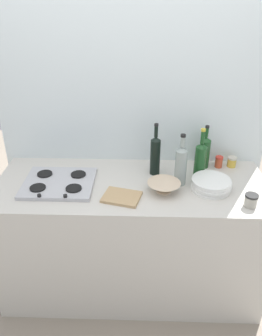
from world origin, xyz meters
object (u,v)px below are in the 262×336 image
mixing_bowl (164,187)px  condiment_jar_front (251,200)px  wine_bottle_mid_right (205,151)px  stovetop_hob (59,183)px  wine_bottle_mid_left (200,159)px  wine_bottle_rightmost (181,165)px  wine_bottle_leftmost (155,155)px  condiment_jar_rear (219,162)px  condiment_jar_spare (232,162)px  cutting_board (122,197)px  plate_stack (211,184)px

mixing_bowl → condiment_jar_front: bearing=-15.8°
wine_bottle_mid_right → stovetop_hob: bearing=-163.9°
wine_bottle_mid_left → wine_bottle_rightmost: size_ratio=0.99×
wine_bottle_leftmost → wine_bottle_rightmost: wine_bottle_leftmost is taller
condiment_jar_rear → wine_bottle_mid_right: bearing=177.9°
wine_bottle_mid_right → mixing_bowl: size_ratio=1.49×
condiment_jar_spare → stovetop_hob: bearing=-166.2°
wine_bottle_leftmost → condiment_jar_front: (0.56, -0.37, -0.10)m
condiment_jar_rear → cutting_board: condiment_jar_rear is taller
plate_stack → wine_bottle_mid_left: (-0.06, 0.16, 0.10)m
stovetop_hob → condiment_jar_spare: condiment_jar_spare is taller
wine_bottle_leftmost → wine_bottle_rightmost: bearing=-39.1°
wine_bottle_mid_left → wine_bottle_mid_right: (0.05, 0.14, -0.01)m
mixing_bowl → condiment_jar_rear: 0.53m
condiment_jar_spare → wine_bottle_mid_left: bearing=-149.3°
wine_bottle_rightmost → condiment_jar_spare: bearing=32.4°
wine_bottle_leftmost → condiment_jar_front: size_ratio=4.61×
wine_bottle_leftmost → cutting_board: wine_bottle_leftmost is taller
condiment_jar_spare → mixing_bowl: bearing=-145.1°
condiment_jar_front → condiment_jar_rear: condiment_jar_rear is taller
condiment_jar_rear → cutting_board: size_ratio=0.36×
condiment_jar_front → wine_bottle_mid_left: bearing=127.0°
condiment_jar_rear → condiment_jar_front: bearing=-78.6°
condiment_jar_front → condiment_jar_rear: 0.49m
cutting_board → plate_stack: bearing=12.2°
wine_bottle_mid_right → plate_stack: bearing=-89.1°
wine_bottle_rightmost → stovetop_hob: bearing=-177.0°
wine_bottle_mid_left → mixing_bowl: size_ratio=1.66×
wine_bottle_leftmost → condiment_jar_spare: bearing=12.2°
wine_bottle_leftmost → cutting_board: size_ratio=1.64×
wine_bottle_mid_right → condiment_jar_spare: size_ratio=4.32×
wine_bottle_mid_left → condiment_jar_front: 0.44m
mixing_bowl → cutting_board: bearing=-162.1°
wine_bottle_mid_right → condiment_jar_front: wine_bottle_mid_right is taller
wine_bottle_mid_right → cutting_board: bearing=-142.7°
condiment_jar_rear → condiment_jar_spare: (0.10, 0.01, -0.00)m
cutting_board → condiment_jar_front: bearing=-4.3°
stovetop_hob → wine_bottle_mid_right: (0.98, 0.28, 0.11)m
plate_stack → cutting_board: size_ratio=1.15×
wine_bottle_mid_left → condiment_jar_spare: wine_bottle_mid_left is taller
mixing_bowl → condiment_jar_rear: size_ratio=2.60×
wine_bottle_mid_left → condiment_jar_spare: bearing=30.7°
stovetop_hob → plate_stack: 0.99m
condiment_jar_front → condiment_jar_spare: 0.49m
plate_stack → wine_bottle_leftmost: size_ratio=0.70×
wine_bottle_leftmost → mixing_bowl: 0.26m
mixing_bowl → condiment_jar_rear: (0.41, 0.34, 0.00)m
condiment_jar_rear → condiment_jar_spare: 0.10m
mixing_bowl → stovetop_hob: bearing=175.0°
wine_bottle_rightmost → cutting_board: (-0.37, -0.19, -0.13)m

